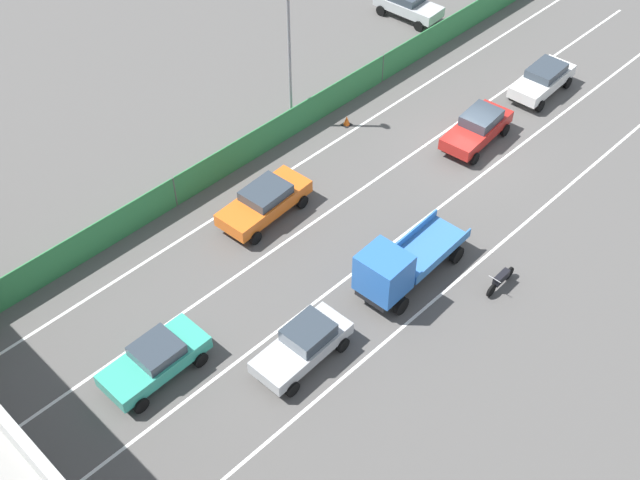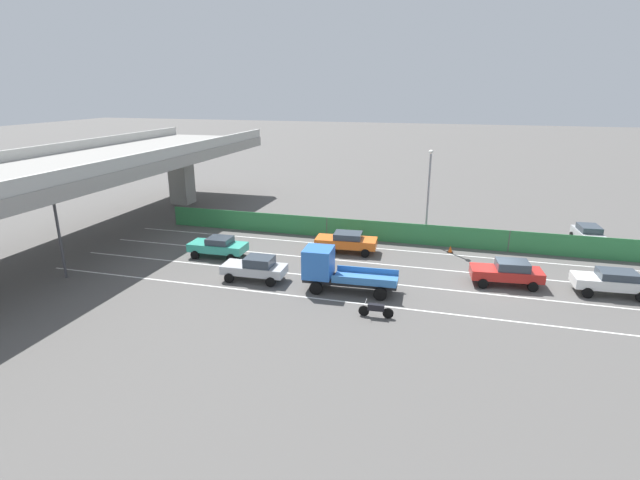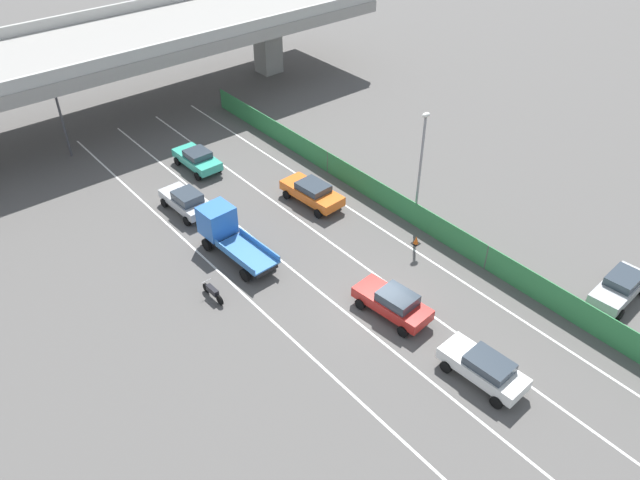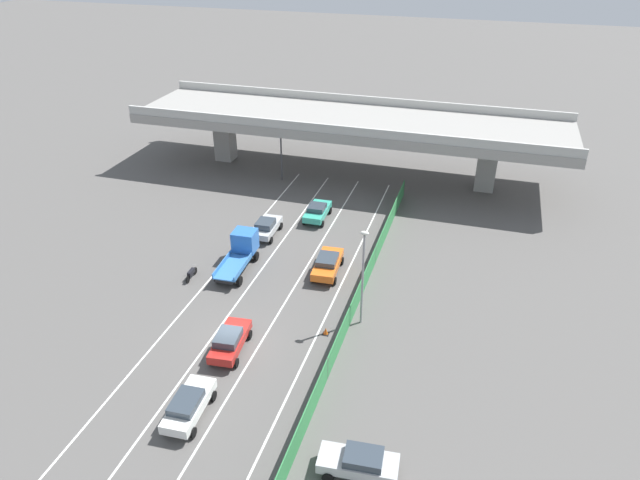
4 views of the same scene
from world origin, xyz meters
TOP-DOWN VIEW (x-y plane):
  - ground_plane at (0.00, 0.00)m, footprint 300.00×300.00m
  - lane_line_left_edge at (-5.24, 5.85)m, footprint 0.14×47.70m
  - lane_line_mid_left at (-1.75, 5.85)m, footprint 0.14×47.70m
  - lane_line_mid_right at (1.75, 5.85)m, footprint 0.14×47.70m
  - lane_line_right_edge at (5.24, 5.85)m, footprint 0.14×47.70m
  - elevated_overpass at (0.00, 31.70)m, footprint 47.58×11.78m
  - green_fence at (7.17, 5.85)m, footprint 0.10×43.80m
  - car_taxi_orange at (3.69, 10.64)m, footprint 2.32×4.78m
  - car_sedan_silver at (-3.48, 15.17)m, footprint 2.04×4.26m
  - car_sedan_red at (0.11, -0.74)m, footprint 2.31×4.55m
  - car_hatchback_white at (0.23, -6.79)m, footprint 2.14×4.42m
  - car_taxi_teal at (0.04, 19.67)m, footprint 2.10×4.30m
  - flatbed_truck_blue at (-3.65, 9.91)m, footprint 2.39×5.90m
  - motorcycle at (-6.72, 6.63)m, footprint 0.60×1.95m
  - parked_wagon_silver at (10.78, -7.84)m, footprint 4.36×2.19m
  - traffic_light at (-5.52, 27.62)m, footprint 3.15×0.41m
  - street_lamp at (7.87, 4.94)m, footprint 0.60×0.36m
  - traffic_cone at (5.80, 2.89)m, footprint 0.47×0.47m

SIDE VIEW (x-z plane):
  - ground_plane at x=0.00m, z-range 0.00..0.00m
  - lane_line_left_edge at x=-5.24m, z-range 0.00..0.01m
  - lane_line_mid_left at x=-1.75m, z-range 0.00..0.01m
  - lane_line_mid_right at x=1.75m, z-range 0.00..0.01m
  - lane_line_right_edge at x=5.24m, z-range 0.00..0.01m
  - traffic_cone at x=5.80m, z-range -0.02..0.54m
  - motorcycle at x=-6.72m, z-range -0.01..0.93m
  - green_fence at x=7.17m, z-range 0.00..1.71m
  - car_taxi_teal at x=0.04m, z-range 0.09..1.63m
  - parked_wagon_silver at x=10.78m, z-range 0.10..1.67m
  - car_hatchback_white at x=0.23m, z-range 0.11..1.66m
  - car_sedan_silver at x=-3.48m, z-range 0.07..1.70m
  - car_taxi_orange at x=3.69m, z-range 0.10..1.68m
  - car_sedan_red at x=0.11m, z-range 0.08..1.73m
  - flatbed_truck_blue at x=-3.65m, z-range 0.02..2.70m
  - traffic_light at x=-5.52m, z-range 1.16..6.93m
  - street_lamp at x=7.87m, z-range 0.78..8.34m
  - elevated_overpass at x=0.00m, z-range 2.14..9.61m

